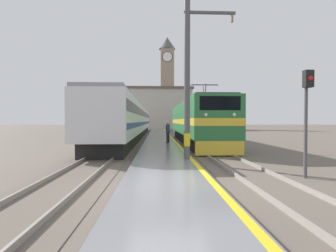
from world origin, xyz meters
TOP-DOWN VIEW (x-y plane):
  - ground_plane at (0.00, 30.00)m, footprint 200.00×200.00m
  - platform at (0.00, 25.00)m, footprint 2.84×140.00m
  - rail_track_near at (3.19, 25.00)m, footprint 2.83×140.00m
  - rail_track_far at (-3.31, 25.00)m, footprint 2.83×140.00m
  - locomotive_train at (3.19, 16.08)m, footprint 2.92×19.28m
  - passenger_train at (-3.31, 24.84)m, footprint 2.92×40.05m
  - catenary_mast at (1.14, 4.29)m, footprint 2.42×0.30m
  - person_on_platform at (0.57, 13.43)m, footprint 0.34×0.34m
  - clock_tower at (2.46, 61.44)m, footprint 4.34×4.34m
  - station_building at (-1.70, 55.41)m, footprint 19.55×9.61m
  - signal_post at (4.94, 1.06)m, footprint 0.30×0.39m

SIDE VIEW (x-z plane):
  - ground_plane at x=0.00m, z-range 0.00..0.00m
  - rail_track_near at x=3.19m, z-range -0.05..0.11m
  - rail_track_far at x=-3.31m, z-range -0.05..0.11m
  - platform at x=0.00m, z-range 0.00..0.25m
  - person_on_platform at x=0.57m, z-range 0.30..2.02m
  - locomotive_train at x=3.19m, z-range -0.44..4.28m
  - passenger_train at x=-3.31m, z-range 0.15..4.05m
  - signal_post at x=4.94m, z-range 0.66..4.46m
  - catenary_mast at x=1.14m, z-range 0.19..7.83m
  - station_building at x=-1.70m, z-range 0.02..9.83m
  - clock_tower at x=2.46m, z-range 0.73..24.82m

